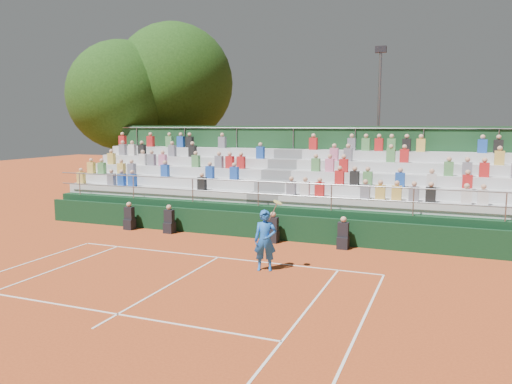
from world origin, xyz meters
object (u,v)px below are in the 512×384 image
at_px(tennis_player, 265,240).
at_px(floodlight_mast, 379,114).
at_px(tree_east, 174,83).
at_px(tree_west, 122,96).

distance_m(tennis_player, floodlight_mast, 14.91).
bearing_deg(floodlight_mast, tennis_player, -95.39).
xyz_separation_m(tree_east, floodlight_mast, (12.50, 0.69, -2.00)).
xyz_separation_m(tree_west, tree_east, (2.28, 2.20, 0.84)).
xyz_separation_m(tennis_player, tree_east, (-11.15, 13.59, 6.07)).
xyz_separation_m(tennis_player, tree_west, (-13.42, 11.39, 5.23)).
distance_m(tree_east, floodlight_mast, 12.67).
xyz_separation_m(tree_west, floodlight_mast, (14.77, 2.89, -1.15)).
bearing_deg(tennis_player, tree_west, 139.70).
bearing_deg(tennis_player, tree_east, 129.37).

